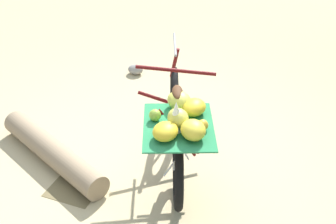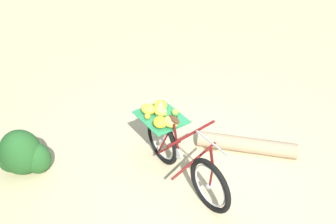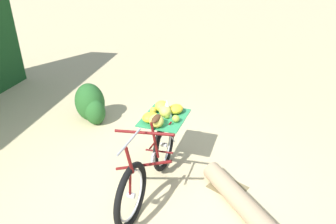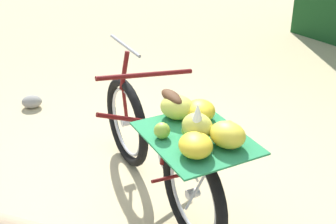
{
  "view_description": "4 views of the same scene",
  "coord_description": "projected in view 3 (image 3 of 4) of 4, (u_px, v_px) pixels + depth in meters",
  "views": [
    {
      "loc": [
        1.21,
        -3.11,
        2.66
      ],
      "look_at": [
        0.1,
        -0.31,
        0.8
      ],
      "focal_mm": 47.54,
      "sensor_mm": 36.0,
      "label": 1
    },
    {
      "loc": [
        0.95,
        3.34,
        3.48
      ],
      "look_at": [
        0.13,
        -0.46,
        0.82
      ],
      "focal_mm": 36.65,
      "sensor_mm": 36.0,
      "label": 2
    },
    {
      "loc": [
        -2.11,
        2.18,
        2.61
      ],
      "look_at": [
        0.14,
        -0.39,
        0.91
      ],
      "focal_mm": 32.34,
      "sensor_mm": 36.0,
      "label": 3
    },
    {
      "loc": [
        -0.13,
        -2.72,
        2.12
      ],
      "look_at": [
        0.09,
        -0.28,
        0.87
      ],
      "focal_mm": 49.64,
      "sensor_mm": 36.0,
      "label": 4
    }
  ],
  "objects": [
    {
      "name": "shrub_cluster",
      "position": [
        91.0,
        105.0,
        5.41
      ],
      "size": [
        0.73,
        0.5,
        0.7
      ],
      "color": "#235623",
      "rests_on": "ground_plane"
    },
    {
      "name": "ground_plane",
      "position": [
        156.0,
        188.0,
        3.87
      ],
      "size": [
        60.0,
        60.0,
        0.0
      ],
      "primitive_type": "plane",
      "color": "#C6B284"
    },
    {
      "name": "leaf_litter_patch",
      "position": [
        227.0,
        187.0,
        3.89
      ],
      "size": [
        0.44,
        0.36,
        0.01
      ],
      "primitive_type": "cube",
      "color": "olive",
      "rests_on": "ground_plane"
    },
    {
      "name": "bicycle",
      "position": [
        154.0,
        149.0,
        3.75
      ],
      "size": [
        0.99,
        1.76,
        1.03
      ],
      "rotation": [
        0.0,
        0.0,
        1.96
      ],
      "color": "black",
      "rests_on": "ground_plane"
    },
    {
      "name": "fallen_log",
      "position": [
        245.0,
        207.0,
        3.42
      ],
      "size": [
        1.45,
        0.83,
        0.24
      ],
      "primitive_type": "cylinder",
      "rotation": [
        0.0,
        1.57,
        -0.43
      ],
      "color": "#9E8466",
      "rests_on": "ground_plane"
    }
  ]
}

